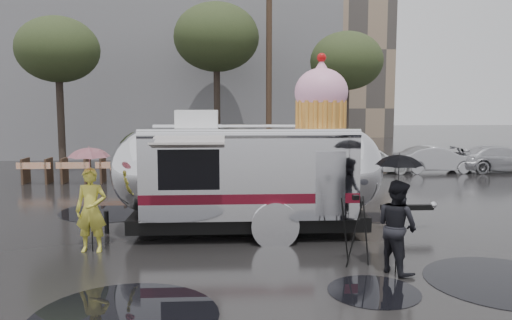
{
  "coord_description": "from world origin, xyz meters",
  "views": [
    {
      "loc": [
        0.3,
        -10.03,
        3.16
      ],
      "look_at": [
        1.09,
        2.02,
        1.78
      ],
      "focal_mm": 35.0,
      "sensor_mm": 36.0,
      "label": 1
    }
  ],
  "objects": [
    {
      "name": "ground",
      "position": [
        0.0,
        0.0,
        0.0
      ],
      "size": [
        120.0,
        120.0,
        0.0
      ],
      "primitive_type": "plane",
      "color": "black",
      "rests_on": "ground"
    },
    {
      "name": "puddles",
      "position": [
        0.87,
        0.52,
        0.01
      ],
      "size": [
        11.17,
        10.37,
        0.01
      ],
      "color": "black",
      "rests_on": "ground"
    },
    {
      "name": "grey_building",
      "position": [
        -4.0,
        24.0,
        6.5
      ],
      "size": [
        22.0,
        12.0,
        13.0
      ],
      "primitive_type": "cube",
      "color": "slate",
      "rests_on": "ground"
    },
    {
      "name": "utility_pole",
      "position": [
        2.5,
        14.0,
        4.62
      ],
      "size": [
        1.6,
        0.28,
        9.0
      ],
      "color": "#473323",
      "rests_on": "ground"
    },
    {
      "name": "tree_left",
      "position": [
        -7.0,
        13.0,
        5.48
      ],
      "size": [
        3.64,
        3.64,
        6.95
      ],
      "color": "#382D26",
      "rests_on": "ground"
    },
    {
      "name": "tree_mid",
      "position": [
        0.0,
        15.0,
        6.34
      ],
      "size": [
        4.2,
        4.2,
        8.03
      ],
      "color": "#382D26",
      "rests_on": "ground"
    },
    {
      "name": "tree_right",
      "position": [
        6.0,
        13.0,
        5.06
      ],
      "size": [
        3.36,
        3.36,
        6.42
      ],
      "color": "#382D26",
      "rests_on": "ground"
    },
    {
      "name": "barricade_row",
      "position": [
        -5.55,
        9.96,
        0.52
      ],
      "size": [
        4.3,
        0.8,
        1.0
      ],
      "color": "#473323",
      "rests_on": "ground"
    },
    {
      "name": "parked_cars",
      "position": [
        11.78,
        12.0,
        0.72
      ],
      "size": [
        13.2,
        1.9,
        1.5
      ],
      "color": "silver",
      "rests_on": "ground"
    },
    {
      "name": "airstream_trailer",
      "position": [
        1.0,
        2.02,
        1.56
      ],
      "size": [
        8.27,
        3.14,
        4.45
      ],
      "rotation": [
        0.0,
        0.0,
        -0.01
      ],
      "color": "silver",
      "rests_on": "ground"
    },
    {
      "name": "person_left",
      "position": [
        -2.52,
        0.57,
        0.9
      ],
      "size": [
        0.68,
        0.48,
        1.8
      ],
      "primitive_type": "imported",
      "rotation": [
        0.0,
        0.0,
        -0.08
      ],
      "color": "gold",
      "rests_on": "ground"
    },
    {
      "name": "umbrella_pink",
      "position": [
        -2.52,
        0.57,
        1.91
      ],
      "size": [
        1.06,
        1.06,
        2.27
      ],
      "color": "#CF8291",
      "rests_on": "ground"
    },
    {
      "name": "person_right",
      "position": [
        3.52,
        -1.14,
        0.88
      ],
      "size": [
        0.79,
        0.96,
        1.75
      ],
      "primitive_type": "imported",
      "rotation": [
        0.0,
        0.0,
        2.02
      ],
      "color": "black",
      "rests_on": "ground"
    },
    {
      "name": "umbrella_black",
      "position": [
        3.52,
        -1.14,
        1.9
      ],
      "size": [
        1.03,
        1.03,
        2.25
      ],
      "color": "black",
      "rests_on": "ground"
    },
    {
      "name": "tripod",
      "position": [
        2.86,
        -0.63,
        0.8
      ],
      "size": [
        0.55,
        0.56,
        1.39
      ],
      "rotation": [
        0.0,
        0.0,
        0.22
      ],
      "color": "black",
      "rests_on": "ground"
    }
  ]
}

